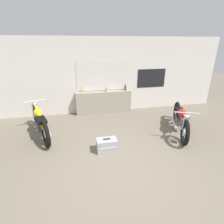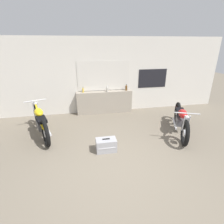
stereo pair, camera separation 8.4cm
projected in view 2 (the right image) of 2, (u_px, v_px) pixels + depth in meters
name	position (u px, v px, depth m)	size (l,w,h in m)	color
ground_plane	(119.00, 170.00, 3.79)	(24.00, 24.00, 0.00)	#706656
wall_back	(98.00, 76.00, 6.56)	(10.00, 0.07, 2.80)	silver
sill_counter	(105.00, 102.00, 6.79)	(2.12, 0.28, 0.85)	gray
bottle_leftmost	(83.00, 90.00, 6.48)	(0.06, 0.06, 0.21)	gold
bottle_left_center	(107.00, 89.00, 6.58)	(0.08, 0.08, 0.23)	#B7B2A8
bottle_center	(126.00, 88.00, 6.74)	(0.08, 0.08, 0.24)	#5B3814
motorcycle_red	(181.00, 119.00, 5.27)	(1.03, 2.08, 0.88)	black
motorcycle_yellow	(41.00, 122.00, 5.09)	(0.89, 2.04, 0.94)	black
hard_case_silver	(106.00, 145.00, 4.43)	(0.51, 0.32, 0.35)	#9E9EA3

